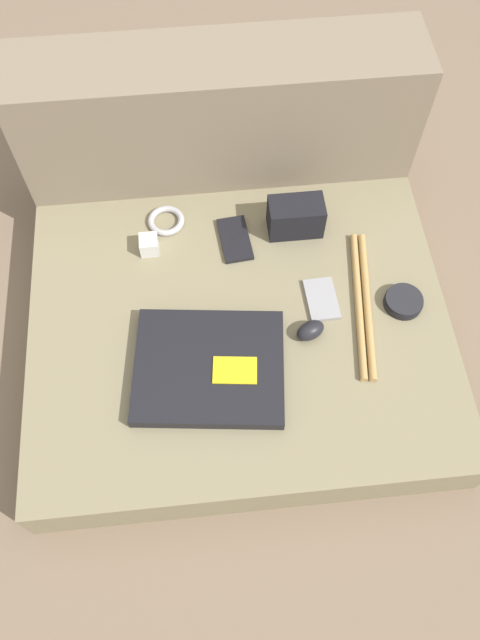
% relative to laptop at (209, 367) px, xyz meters
% --- Properties ---
extents(ground_plane, '(8.00, 8.00, 0.00)m').
position_rel_laptop_xyz_m(ground_plane, '(0.07, 0.10, -0.14)').
color(ground_plane, '#7A6651').
extents(couch_seat, '(0.92, 0.74, 0.12)m').
position_rel_laptop_xyz_m(couch_seat, '(0.07, 0.10, -0.08)').
color(couch_seat, '#847A5B').
rests_on(couch_seat, ground_plane).
extents(couch_backrest, '(0.92, 0.20, 0.44)m').
position_rel_laptop_xyz_m(couch_backrest, '(0.07, 0.57, 0.08)').
color(couch_backrest, '#7F705B').
rests_on(couch_backrest, ground_plane).
extents(laptop, '(0.34, 0.29, 0.03)m').
position_rel_laptop_xyz_m(laptop, '(0.00, 0.00, 0.00)').
color(laptop, black).
rests_on(laptop, couch_seat).
extents(computer_mouse, '(0.07, 0.06, 0.04)m').
position_rel_laptop_xyz_m(computer_mouse, '(0.22, 0.06, 0.00)').
color(computer_mouse, black).
rests_on(computer_mouse, couch_seat).
extents(speaker_puck, '(0.09, 0.09, 0.02)m').
position_rel_laptop_xyz_m(speaker_puck, '(0.44, 0.12, -0.00)').
color(speaker_puck, black).
rests_on(speaker_puck, couch_seat).
extents(phone_silver, '(0.08, 0.13, 0.01)m').
position_rel_laptop_xyz_m(phone_silver, '(0.09, 0.32, -0.01)').
color(phone_silver, black).
rests_on(phone_silver, couch_seat).
extents(phone_black, '(0.07, 0.11, 0.01)m').
position_rel_laptop_xyz_m(phone_black, '(0.26, 0.14, -0.01)').
color(phone_black, '#99999E').
rests_on(phone_black, couch_seat).
extents(camera_pouch, '(0.13, 0.07, 0.09)m').
position_rel_laptop_xyz_m(camera_pouch, '(0.23, 0.35, 0.03)').
color(camera_pouch, black).
rests_on(camera_pouch, couch_seat).
extents(charger_brick, '(0.04, 0.04, 0.04)m').
position_rel_laptop_xyz_m(charger_brick, '(-0.11, 0.32, 0.01)').
color(charger_brick, silver).
rests_on(charger_brick, couch_seat).
extents(cable_coil, '(0.09, 0.09, 0.02)m').
position_rel_laptop_xyz_m(cable_coil, '(-0.07, 0.39, -0.01)').
color(cable_coil, '#B2B2B7').
rests_on(cable_coil, couch_seat).
extents(drumstick_pair, '(0.08, 0.37, 0.02)m').
position_rel_laptop_xyz_m(drumstick_pair, '(0.35, 0.12, -0.01)').
color(drumstick_pair, tan).
rests_on(drumstick_pair, couch_seat).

